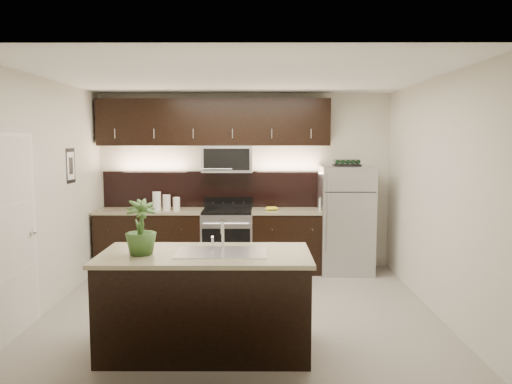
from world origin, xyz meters
TOP-DOWN VIEW (x-y plane):
  - ground at (0.00, 0.00)m, footprint 4.50×4.50m
  - room_walls at (-0.11, -0.04)m, footprint 4.52×4.02m
  - counter_run at (-0.46, 1.69)m, footprint 3.51×0.65m
  - upper_fixtures at (-0.43, 1.84)m, footprint 3.49×0.40m
  - island at (-0.28, -1.20)m, footprint 1.96×0.96m
  - sink_faucet at (-0.13, -1.19)m, footprint 0.84×0.50m
  - refrigerator at (1.53, 1.63)m, footprint 0.77×0.70m
  - wine_rack at (1.53, 1.63)m, footprint 0.40×0.24m
  - plant at (-0.86, -1.27)m, footprint 0.37×0.37m
  - canisters at (-1.19, 1.63)m, footprint 0.41×0.14m
  - french_press at (1.17, 1.64)m, footprint 0.10×0.10m
  - bananas at (0.36, 1.61)m, footprint 0.22×0.18m

SIDE VIEW (x-z plane):
  - ground at x=0.00m, z-range 0.00..0.00m
  - counter_run at x=-0.46m, z-range 0.00..0.94m
  - island at x=-0.28m, z-range 0.00..0.94m
  - refrigerator at x=1.53m, z-range 0.00..1.60m
  - sink_faucet at x=-0.13m, z-range 0.81..1.10m
  - bananas at x=0.36m, z-range 0.94..1.00m
  - french_press at x=1.17m, z-range 0.90..1.18m
  - canisters at x=-1.19m, z-range 0.92..1.20m
  - plant at x=-0.86m, z-range 0.94..1.45m
  - wine_rack at x=1.53m, z-range 1.60..1.69m
  - room_walls at x=-0.11m, z-range 0.34..3.05m
  - upper_fixtures at x=-0.43m, z-range 1.31..2.97m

